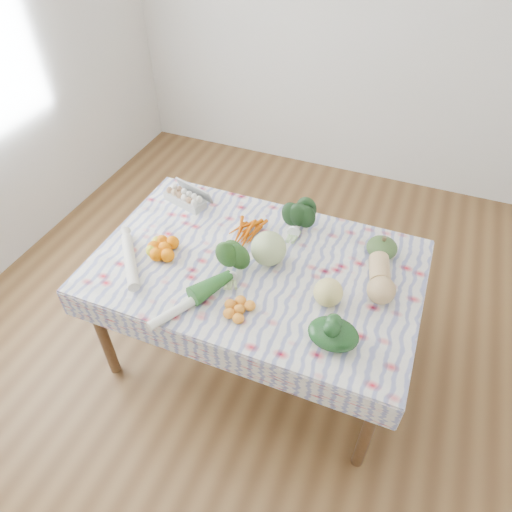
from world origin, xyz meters
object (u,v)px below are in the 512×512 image
butternut_squash (381,277)px  grapefruit (328,292)px  cabbage (269,249)px  kabocha_squash (382,248)px  egg_carton (185,198)px  dining_table (256,276)px

butternut_squash → grapefruit: 0.28m
cabbage → kabocha_squash: bearing=26.6°
egg_carton → cabbage: 0.70m
kabocha_squash → butternut_squash: butternut_squash is taller
egg_carton → grapefruit: bearing=-7.8°
cabbage → grapefruit: 0.39m
cabbage → grapefruit: bearing=-23.8°
grapefruit → kabocha_squash: bearing=67.6°
butternut_squash → grapefruit: (-0.21, -0.19, 0.00)m
egg_carton → cabbage: bearing=-7.8°
cabbage → butternut_squash: size_ratio=0.62×
butternut_squash → dining_table: bearing=173.8°
kabocha_squash → butternut_squash: (0.03, -0.23, 0.01)m
butternut_squash → cabbage: bearing=170.1°
grapefruit → egg_carton: bearing=156.1°
dining_table → butternut_squash: size_ratio=5.51×
egg_carton → kabocha_squash: bearing=15.2°
kabocha_squash → cabbage: cabbage is taller
dining_table → egg_carton: bearing=150.9°
dining_table → butternut_squash: 0.64m
butternut_squash → grapefruit: bearing=-150.9°
kabocha_squash → butternut_squash: bearing=-81.4°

